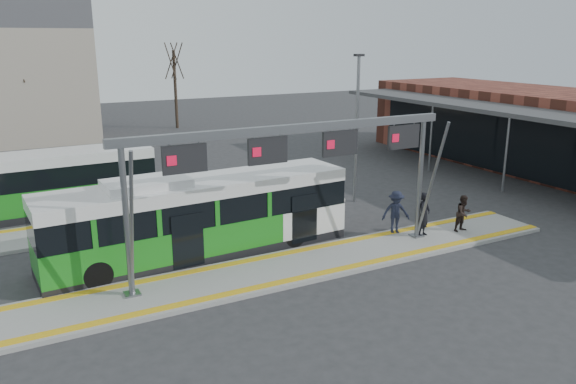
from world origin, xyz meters
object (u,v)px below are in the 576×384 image
passenger_b (463,213)px  passenger_c (396,212)px  gantry (297,153)px  passenger_a (424,214)px  hero_bus (199,218)px

passenger_b → passenger_c: 3.00m
gantry → passenger_c: 6.27m
passenger_a → passenger_c: passenger_a is taller
hero_bus → passenger_b: bearing=-18.9°
gantry → passenger_c: gantry is taller
gantry → passenger_a: (6.12, -0.03, -3.20)m
passenger_a → passenger_c: bearing=108.0°
hero_bus → passenger_c: hero_bus is taller
passenger_b → passenger_a: bearing=167.1°
passenger_a → passenger_b: passenger_a is taller
passenger_a → passenger_c: (-0.81, 0.87, -0.02)m
passenger_a → passenger_c: size_ratio=1.02×
passenger_a → passenger_b: size_ratio=1.18×
passenger_a → passenger_c: 1.19m
gantry → passenger_b: size_ratio=8.08×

